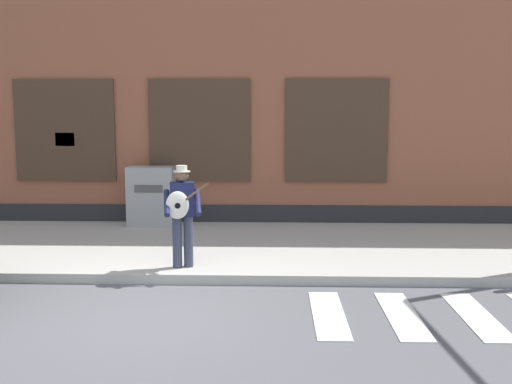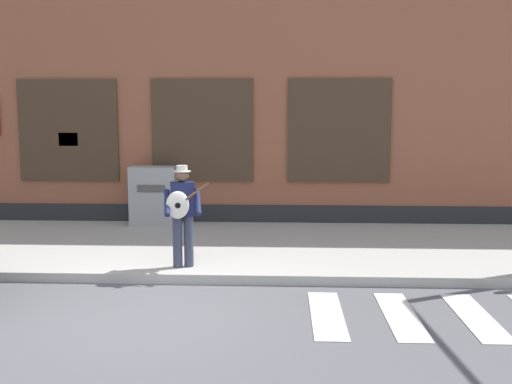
{
  "view_description": "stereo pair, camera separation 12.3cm",
  "coord_description": "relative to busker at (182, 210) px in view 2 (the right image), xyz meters",
  "views": [
    {
      "loc": [
        1.71,
        -7.45,
        2.62
      ],
      "look_at": [
        1.41,
        1.74,
        1.41
      ],
      "focal_mm": 42.0,
      "sensor_mm": 36.0,
      "label": 1
    },
    {
      "loc": [
        1.83,
        -7.45,
        2.62
      ],
      "look_at": [
        1.41,
        1.74,
        1.41
      ],
      "focal_mm": 42.0,
      "sensor_mm": 36.0,
      "label": 2
    }
  ],
  "objects": [
    {
      "name": "busker",
      "position": [
        0.0,
        0.0,
        0.0
      ],
      "size": [
        0.76,
        0.61,
        1.65
      ],
      "color": "#33384C",
      "rests_on": "sidewalk"
    },
    {
      "name": "ground_plane",
      "position": [
        -0.22,
        -1.9,
        -1.09
      ],
      "size": [
        160.0,
        160.0,
        0.0
      ],
      "primitive_type": "plane",
      "color": "#56565B"
    },
    {
      "name": "sidewalk",
      "position": [
        -0.22,
        1.83,
        -1.02
      ],
      "size": [
        28.0,
        4.57,
        0.16
      ],
      "color": "#ADAAA3",
      "rests_on": "ground"
    },
    {
      "name": "building_backdrop",
      "position": [
        -0.22,
        6.11,
        2.98
      ],
      "size": [
        28.0,
        4.06,
        8.15
      ],
      "color": "#99563D",
      "rests_on": "ground"
    },
    {
      "name": "utility_box",
      "position": [
        -1.25,
        3.66,
        -0.29
      ],
      "size": [
        1.02,
        0.55,
        1.3
      ],
      "color": "#9E9E9E",
      "rests_on": "sidewalk"
    }
  ]
}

